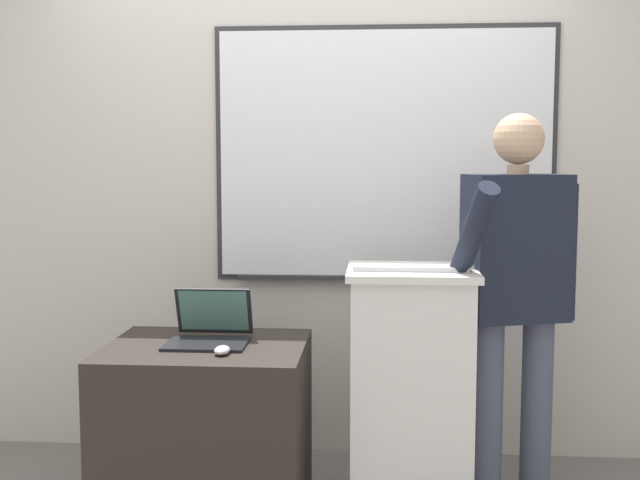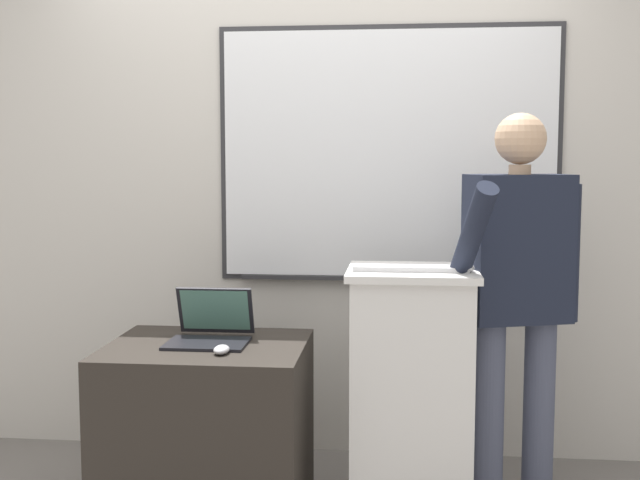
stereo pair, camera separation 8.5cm
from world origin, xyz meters
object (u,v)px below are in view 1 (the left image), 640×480
(wireless_keyboard, at_px, (410,268))
(computer_mouse_by_laptop, at_px, (222,350))
(lectern_podium, at_px, (410,392))
(laptop, at_px, (210,327))
(person_presenter, at_px, (515,284))
(side_desk, at_px, (207,430))
(computer_mouse_by_keyboard, at_px, (467,267))

(wireless_keyboard, height_order, computer_mouse_by_laptop, wireless_keyboard)
(lectern_podium, xyz_separation_m, laptop, (-0.84, -0.01, 0.26))
(computer_mouse_by_laptop, bearing_deg, person_presenter, 15.03)
(side_desk, distance_m, wireless_keyboard, 1.08)
(side_desk, xyz_separation_m, laptop, (0.01, 0.07, 0.42))
(side_desk, distance_m, laptop, 0.43)
(laptop, bearing_deg, side_desk, -95.71)
(wireless_keyboard, bearing_deg, laptop, 176.29)
(lectern_podium, bearing_deg, side_desk, -175.15)
(computer_mouse_by_keyboard, bearing_deg, person_presenter, 36.21)
(laptop, xyz_separation_m, computer_mouse_by_keyboard, (1.05, -0.07, 0.27))
(lectern_podium, relative_size, wireless_keyboard, 2.26)
(wireless_keyboard, bearing_deg, lectern_podium, 81.85)
(person_presenter, relative_size, computer_mouse_by_laptop, 16.66)
(side_desk, height_order, wireless_keyboard, wireless_keyboard)
(lectern_podium, relative_size, laptop, 3.13)
(person_presenter, relative_size, laptop, 5.05)
(wireless_keyboard, distance_m, computer_mouse_by_keyboard, 0.22)
(lectern_podium, xyz_separation_m, person_presenter, (0.43, 0.09, 0.44))
(wireless_keyboard, bearing_deg, computer_mouse_by_laptop, -167.12)
(lectern_podium, distance_m, laptop, 0.87)
(lectern_podium, distance_m, computer_mouse_by_keyboard, 0.58)
(lectern_podium, distance_m, computer_mouse_by_laptop, 0.81)
(side_desk, relative_size, laptop, 2.47)
(wireless_keyboard, bearing_deg, side_desk, -179.16)
(lectern_podium, bearing_deg, computer_mouse_by_keyboard, -18.76)
(computer_mouse_by_laptop, relative_size, computer_mouse_by_keyboard, 1.00)
(side_desk, relative_size, person_presenter, 0.49)
(lectern_podium, relative_size, computer_mouse_by_laptop, 10.34)
(lectern_podium, distance_m, person_presenter, 0.62)
(side_desk, height_order, computer_mouse_by_keyboard, computer_mouse_by_keyboard)
(wireless_keyboard, bearing_deg, computer_mouse_by_keyboard, -3.35)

